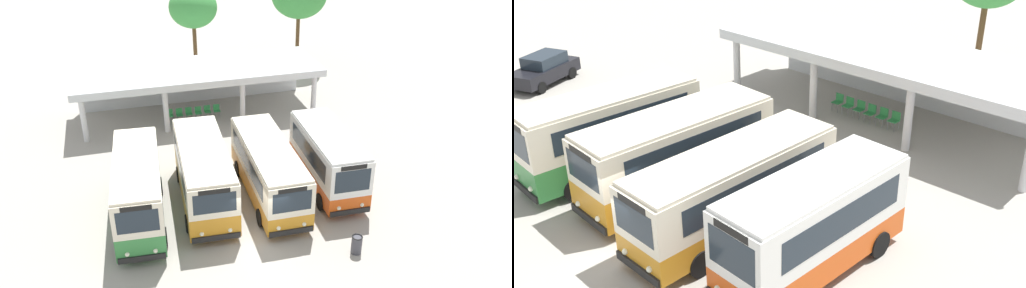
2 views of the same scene
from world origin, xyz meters
The scene contains 13 objects.
ground_plane centered at (0.00, 0.00, 0.00)m, with size 180.00×180.00×0.00m, color #A39E93.
city_bus_nearest_orange centered at (-5.10, 3.06, 1.84)m, with size 2.67×7.50×3.33m.
city_bus_second_in_row centered at (-1.78, 3.71, 1.78)m, with size 2.78×7.73×3.22m.
city_bus_middle_cream centered at (1.54, 3.36, 1.68)m, with size 2.51×8.02×3.01m.
city_bus_fourth_amber centered at (4.85, 3.42, 1.79)m, with size 2.50×6.73×3.24m.
parked_car_flank centered at (-16.36, 6.33, 0.83)m, with size 3.11×4.43×1.62m.
terminal_canopy centered at (0.00, 15.52, 2.64)m, with size 16.73×5.60×3.40m.
waiting_chair_end_by_column centered at (-2.19, 14.15, 0.52)m, with size 0.44×0.44×0.86m.
waiting_chair_second_from_end centered at (-1.54, 14.11, 0.52)m, with size 0.44×0.44×0.86m.
waiting_chair_middle_seat centered at (-0.89, 14.11, 0.52)m, with size 0.44×0.44×0.86m.
waiting_chair_fourth_seat centered at (-0.23, 14.07, 0.52)m, with size 0.44×0.44×0.86m.
waiting_chair_fifth_seat centered at (0.42, 14.10, 0.52)m, with size 0.44×0.44×0.86m.
waiting_chair_far_end_seat centered at (1.07, 14.09, 0.52)m, with size 0.44×0.44×0.86m.
Camera 2 is at (14.32, -8.78, 11.89)m, focal length 43.09 mm.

